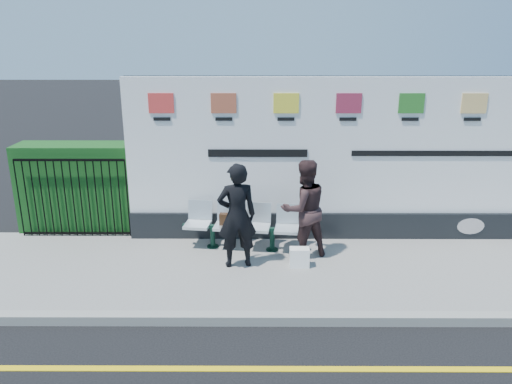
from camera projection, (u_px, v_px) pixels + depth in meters
ground at (349, 369)px, 5.96m from camera, size 80.00×80.00×0.00m
pavement at (323, 270)px, 8.32m from camera, size 14.00×3.00×0.12m
kerb at (337, 319)px, 6.89m from camera, size 14.00×0.18×0.14m
yellow_line at (349, 369)px, 5.95m from camera, size 14.00×0.10×0.01m
billboard at (344, 171)px, 9.20m from camera, size 8.00×0.30×3.00m
hedge at (81, 187)px, 9.78m from camera, size 2.35×0.70×1.70m
railing at (73, 198)px, 9.38m from camera, size 2.05×0.06×1.54m
bench at (242, 237)px, 8.97m from camera, size 2.13×0.80×0.44m
woman_left at (237, 216)px, 8.12m from camera, size 0.72×0.55×1.76m
woman_right at (304, 209)px, 8.51m from camera, size 1.02×0.91×1.72m
handbag_brown at (227, 219)px, 8.91m from camera, size 0.28×0.16×0.21m
carrier_bag_white at (299, 257)px, 8.29m from camera, size 0.32×0.19×0.32m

